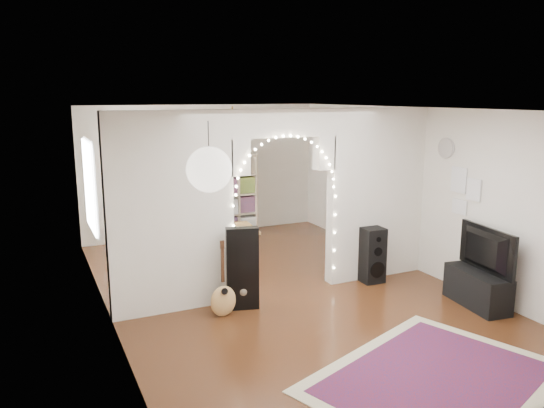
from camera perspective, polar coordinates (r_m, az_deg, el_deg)
name	(u,v)px	position (r m, az deg, el deg)	size (l,w,h in m)	color
floor	(282,290)	(8.09, 1.12, -9.28)	(7.50, 7.50, 0.00)	black
ceiling	(283,109)	(7.56, 1.20, 10.21)	(5.00, 7.50, 0.02)	white
wall_back	(203,170)	(11.15, -7.39, 3.60)	(5.00, 0.02, 2.70)	silver
wall_front	(483,284)	(4.76, 21.71, -8.03)	(5.00, 0.02, 2.70)	silver
wall_left	(105,219)	(7.00, -17.53, -1.60)	(0.02, 7.50, 2.70)	silver
wall_right	(418,190)	(9.08, 15.47, 1.46)	(0.02, 7.50, 2.70)	silver
divider_wall	(283,198)	(7.70, 1.16, 0.68)	(5.00, 0.20, 2.70)	silver
fairy_lights	(287,191)	(7.56, 1.60, 1.44)	(1.64, 0.04, 1.60)	#FFEABF
window	(90,186)	(8.73, -19.01, 1.85)	(0.04, 1.20, 1.40)	white
wall_clock	(446,148)	(8.53, 18.25, 5.75)	(0.31, 0.31, 0.03)	white
picture_frames	(463,191)	(8.32, 19.87, 1.33)	(0.02, 0.50, 0.70)	white
paper_lantern	(209,170)	(4.65, -6.77, 3.70)	(0.40, 0.40, 0.40)	white
ceiling_fan	(233,124)	(9.41, -4.26, 8.63)	(1.10, 1.10, 0.30)	#AC8139
area_rug	(436,379)	(6.02, 17.24, -17.50)	(2.60, 1.94, 0.02)	maroon
guitar_case	(242,269)	(7.26, -3.20, -6.95)	(0.44, 0.15, 1.15)	black
acoustic_guitar	(223,289)	(7.09, -5.29, -9.07)	(0.35, 0.13, 0.88)	#C1834D
tabby_cat	(242,295)	(7.52, -3.27, -9.76)	(0.32, 0.55, 0.36)	brown
floor_speaker	(373,255)	(8.46, 10.77, -5.44)	(0.35, 0.32, 0.87)	black
media_console	(477,289)	(7.99, 21.21, -8.47)	(0.40, 1.00, 0.50)	black
tv	(480,250)	(7.82, 21.50, -4.61)	(1.07, 0.14, 0.62)	black
bookcase	(218,195)	(11.07, -5.86, 0.93)	(1.65, 0.42, 1.69)	#BDAF89
dining_table	(218,233)	(8.68, -5.79, -3.16)	(1.28, 0.92, 0.76)	brown
flower_vase	(218,223)	(8.63, -5.82, -2.08)	(0.18, 0.18, 0.19)	white
dining_chair_left	(189,234)	(10.32, -8.95, -3.25)	(0.56, 0.58, 0.53)	brown
dining_chair_right	(214,237)	(10.21, -6.24, -3.60)	(0.47, 0.48, 0.44)	brown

